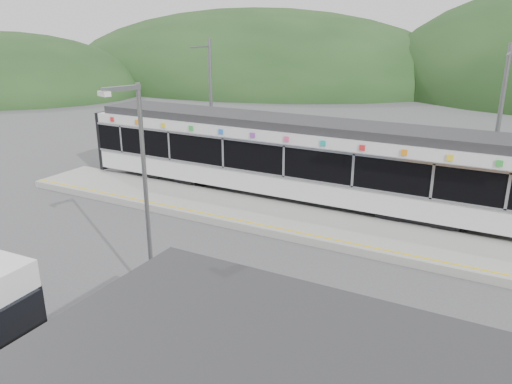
% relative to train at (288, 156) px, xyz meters
% --- Properties ---
extents(ground, '(120.00, 120.00, 0.00)m').
position_rel_train_xyz_m(ground, '(1.21, -6.00, -2.06)').
color(ground, '#4C4C4F').
rests_on(ground, ground).
extents(hills, '(146.00, 149.00, 26.00)m').
position_rel_train_xyz_m(hills, '(7.40, -0.71, -2.06)').
color(hills, '#1E3D19').
rests_on(hills, ground).
extents(platform, '(26.00, 3.20, 0.30)m').
position_rel_train_xyz_m(platform, '(1.21, -2.70, -1.91)').
color(platform, '#9E9E99').
rests_on(platform, ground).
extents(yellow_line, '(26.00, 0.10, 0.01)m').
position_rel_train_xyz_m(yellow_line, '(1.21, -4.00, -1.76)').
color(yellow_line, yellow).
rests_on(yellow_line, platform).
extents(train, '(20.44, 3.01, 3.74)m').
position_rel_train_xyz_m(train, '(0.00, 0.00, 0.00)').
color(train, black).
rests_on(train, ground).
extents(catenary_mast_west, '(0.18, 1.80, 7.00)m').
position_rel_train_xyz_m(catenary_mast_west, '(-5.79, 2.56, 1.58)').
color(catenary_mast_west, slate).
rests_on(catenary_mast_west, ground).
extents(catenary_mast_east, '(0.18, 1.80, 7.00)m').
position_rel_train_xyz_m(catenary_mast_east, '(8.21, 2.56, 1.58)').
color(catenary_mast_east, slate).
rests_on(catenary_mast_east, ground).
extents(lamp_post, '(0.43, 1.14, 6.27)m').
position_rel_train_xyz_m(lamp_post, '(0.33, -10.12, 1.67)').
color(lamp_post, slate).
rests_on(lamp_post, ground).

